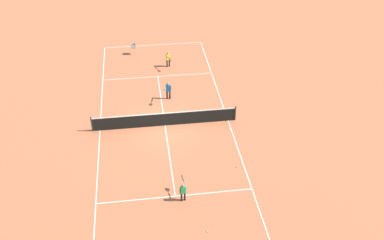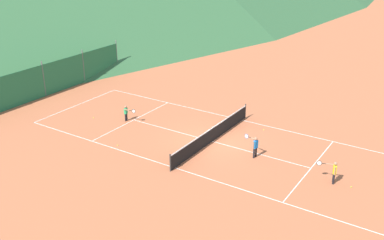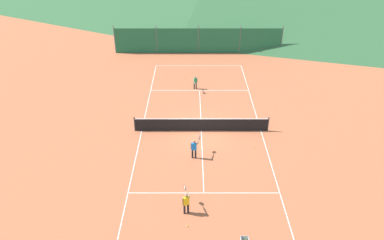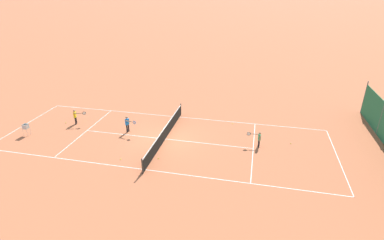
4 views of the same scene
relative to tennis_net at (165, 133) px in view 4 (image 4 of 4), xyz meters
name	(u,v)px [view 4 (image 4 of 4)]	position (x,y,z in m)	size (l,w,h in m)	color
ground_plane	(165,139)	(0.00, 0.00, -0.50)	(600.00, 600.00, 0.00)	#B7603D
court_line_markings	(165,139)	(0.00, 0.00, -0.50)	(8.25, 23.85, 0.01)	white
tennis_net	(165,133)	(0.00, 0.00, 0.00)	(9.18, 0.08, 1.06)	#2D2D2D
player_far_service	(259,138)	(-0.37, 6.70, 0.16)	(0.38, 0.99, 1.13)	black
player_near_baseline	(128,123)	(-0.50, -3.14, 0.26)	(0.62, 1.02, 1.30)	black
player_near_service	(76,116)	(-0.93, -7.85, 0.23)	(0.40, 1.07, 1.24)	black
tennis_ball_far_corner	(158,158)	(2.72, 0.37, -0.47)	(0.07, 0.07, 0.07)	#CCE033
tennis_ball_service_box	(121,159)	(3.35, -2.00, -0.47)	(0.07, 0.07, 0.07)	#CCE033
tennis_ball_by_net_left	(291,143)	(-1.28, 9.01, -0.47)	(0.07, 0.07, 0.07)	#CCE033
tennis_ball_near_corner	(66,123)	(-0.87, -8.83, -0.47)	(0.07, 0.07, 0.07)	#CCE033
tennis_ball_alley_right	(233,124)	(-3.71, 4.60, -0.47)	(0.07, 0.07, 0.07)	#CCE033
ball_hopper	(26,127)	(1.67, -10.40, 0.15)	(0.36, 0.36, 0.89)	#B7B7BC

